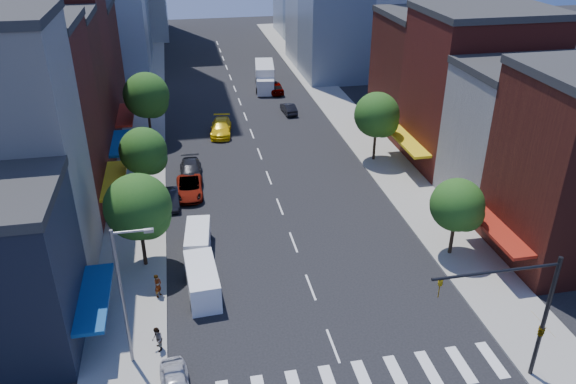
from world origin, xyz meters
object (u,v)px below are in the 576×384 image
(parked_car_rear, at_px, (191,171))
(pedestrian_far, at_px, (157,339))
(box_truck, at_px, (265,77))
(pedestrian_near, at_px, (158,286))
(cargo_van_far, at_px, (198,241))
(taxi, at_px, (221,128))
(traffic_car_far, at_px, (275,87))
(parked_car_third, at_px, (189,188))
(traffic_car_oncoming, at_px, (289,108))
(cargo_van_near, at_px, (202,282))
(parked_car_second, at_px, (171,199))

(parked_car_rear, height_order, pedestrian_far, pedestrian_far)
(box_truck, distance_m, pedestrian_near, 49.04)
(cargo_van_far, bearing_deg, parked_car_rear, 95.59)
(taxi, distance_m, traffic_car_far, 16.94)
(parked_car_rear, relative_size, box_truck, 0.59)
(parked_car_third, height_order, taxi, taxi)
(parked_car_third, xyz_separation_m, parked_car_rear, (0.29, 3.71, 0.04))
(traffic_car_oncoming, bearing_deg, cargo_van_near, 65.58)
(parked_car_rear, distance_m, cargo_van_far, 13.43)
(traffic_car_far, xyz_separation_m, box_truck, (-1.04, 2.67, 0.80))
(taxi, bearing_deg, parked_car_second, -102.03)
(parked_car_third, xyz_separation_m, cargo_van_far, (0.27, -9.71, 0.23))
(traffic_car_far, distance_m, box_truck, 2.98)
(traffic_car_oncoming, bearing_deg, parked_car_second, 51.36)
(parked_car_second, distance_m, taxi, 17.47)
(traffic_car_far, bearing_deg, taxi, 57.01)
(traffic_car_oncoming, xyz_separation_m, pedestrian_far, (-16.13, -40.58, 0.33))
(taxi, distance_m, traffic_car_oncoming, 10.72)
(parked_car_second, bearing_deg, taxi, 68.21)
(parked_car_third, xyz_separation_m, box_truck, (12.16, 31.79, 0.90))
(cargo_van_near, bearing_deg, pedestrian_far, -123.76)
(parked_car_second, height_order, cargo_van_near, cargo_van_near)
(pedestrian_far, bearing_deg, parked_car_third, 164.36)
(taxi, height_order, box_truck, box_truck)
(parked_car_second, relative_size, parked_car_third, 0.77)
(parked_car_second, height_order, taxi, taxi)
(parked_car_rear, relative_size, traffic_car_far, 1.09)
(taxi, bearing_deg, cargo_van_near, -89.59)
(parked_car_rear, height_order, traffic_car_far, traffic_car_far)
(parked_car_third, distance_m, cargo_van_far, 9.72)
(parked_car_third, height_order, traffic_car_far, traffic_car_far)
(cargo_van_near, height_order, traffic_car_far, cargo_van_near)
(parked_car_second, xyz_separation_m, taxi, (5.97, 16.42, 0.16))
(parked_car_third, relative_size, parked_car_rear, 0.99)
(cargo_van_near, height_order, taxi, cargo_van_near)
(parked_car_second, distance_m, parked_car_rear, 5.76)
(parked_car_second, relative_size, traffic_car_oncoming, 1.01)
(parked_car_rear, height_order, traffic_car_oncoming, parked_car_rear)
(parked_car_second, bearing_deg, pedestrian_far, -94.88)
(cargo_van_far, distance_m, box_truck, 43.18)
(traffic_car_far, distance_m, pedestrian_far, 51.89)
(parked_car_rear, xyz_separation_m, box_truck, (11.88, 28.08, 0.86))
(parked_car_second, bearing_deg, cargo_van_far, -77.88)
(taxi, distance_m, box_truck, 18.82)
(taxi, bearing_deg, pedestrian_near, -95.27)
(cargo_van_far, bearing_deg, box_truck, 79.66)
(traffic_car_oncoming, xyz_separation_m, box_truck, (-1.25, 11.48, 0.97))
(box_truck, height_order, pedestrian_far, box_truck)
(parked_car_third, relative_size, cargo_van_near, 1.01)
(parked_car_second, bearing_deg, traffic_car_far, 62.36)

